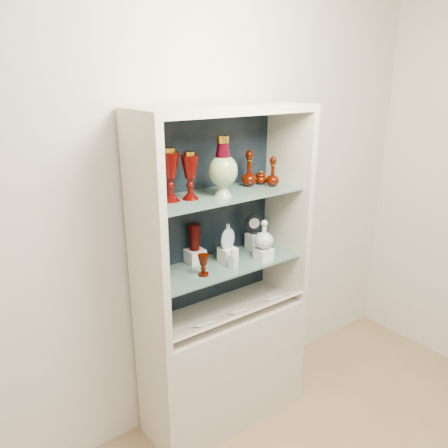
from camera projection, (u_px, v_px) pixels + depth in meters
wall_back at (202, 198)px, 2.57m from camera, size 3.50×0.02×2.80m
cabinet_base at (224, 364)px, 2.73m from camera, size 1.00×0.40×0.75m
cabinet_back_panel at (205, 212)px, 2.57m from camera, size 0.98×0.02×1.15m
cabinet_side_left at (146, 238)px, 2.15m from camera, size 0.04×0.40×1.15m
cabinet_side_right at (287, 206)px, 2.69m from camera, size 0.04×0.40×1.15m
cabinet_top_cap at (224, 109)px, 2.23m from camera, size 1.00×0.40×0.04m
shelf_lower at (222, 265)px, 2.53m from camera, size 0.92×0.34×0.01m
shelf_upper at (222, 195)px, 2.39m from camera, size 0.92×0.34×0.01m
label_ledge at (235, 314)px, 2.51m from camera, size 0.92×0.17×0.09m
label_card_0 at (272, 298)px, 2.67m from camera, size 0.10×0.06×0.03m
label_card_1 at (238, 311)px, 2.52m from camera, size 0.10×0.06×0.03m
label_card_2 at (204, 324)px, 2.39m from camera, size 0.10×0.06×0.03m
pedestal_lamp_left at (170, 175)px, 2.21m from camera, size 0.12×0.12×0.27m
pedestal_lamp_right at (190, 176)px, 2.25m from camera, size 0.12×0.12×0.25m
enamel_urn at (223, 166)px, 2.29m from camera, size 0.19×0.19×0.32m
ruby_decanter_a at (249, 166)px, 2.52m from camera, size 0.10×0.10×0.24m
ruby_decanter_b at (273, 170)px, 2.53m from camera, size 0.10×0.10×0.19m
lidded_bowl at (261, 177)px, 2.59m from camera, size 0.10×0.10×0.08m
cobalt_goblet at (156, 262)px, 2.32m from camera, size 0.10×0.10×0.19m
ruby_goblet_tall at (153, 270)px, 2.25m from camera, size 0.07×0.07×0.16m
ruby_goblet_small at (203, 265)px, 2.36m from camera, size 0.07×0.07×0.12m
riser_ruby_pitcher at (195, 256)px, 2.54m from camera, size 0.10×0.10×0.08m
ruby_pitcher at (194, 237)px, 2.50m from camera, size 0.13×0.11×0.15m
clear_square_bottle at (233, 258)px, 2.46m from camera, size 0.05×0.05×0.11m
riser_flat_flask at (228, 255)px, 2.54m from camera, size 0.09×0.09×0.09m
flat_flask at (228, 236)px, 2.50m from camera, size 0.11×0.06×0.15m
riser_clear_round_decanter at (263, 254)px, 2.58m from camera, size 0.09×0.09×0.07m
clear_round_decanter at (264, 235)px, 2.54m from camera, size 0.13×0.13×0.17m
riser_cameo_medallion at (254, 241)px, 2.74m from camera, size 0.08×0.08×0.10m
cameo_medallion at (254, 224)px, 2.70m from camera, size 0.12×0.08×0.13m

